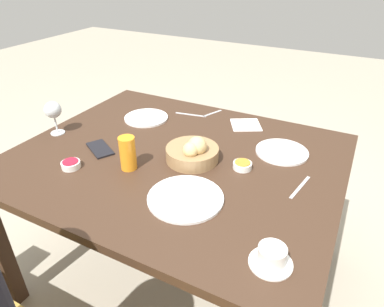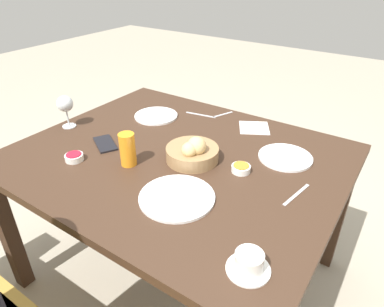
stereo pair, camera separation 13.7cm
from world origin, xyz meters
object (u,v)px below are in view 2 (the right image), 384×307
at_px(plate_far_center, 177,197).
at_px(cell_phone, 105,144).
at_px(bread_basket, 192,153).
at_px(wine_glass, 65,105).
at_px(plate_near_left, 285,157).
at_px(coffee_cup, 249,263).
at_px(jam_bowl_honey, 241,168).
at_px(jam_bowl_berry, 74,157).
at_px(napkin, 254,128).
at_px(juice_glass, 128,149).
at_px(knife_silver, 296,195).
at_px(spoon_coffee, 223,114).
at_px(plate_near_right, 156,116).
at_px(fork_silver, 201,115).

bearing_deg(plate_far_center, cell_phone, -15.12).
bearing_deg(bread_basket, wine_glass, 6.20).
relative_size(plate_near_left, coffee_cup, 1.82).
bearing_deg(jam_bowl_honey, bread_basket, 11.26).
bearing_deg(jam_bowl_berry, napkin, -125.30).
relative_size(juice_glass, jam_bowl_honey, 1.82).
relative_size(knife_silver, napkin, 0.87).
bearing_deg(spoon_coffee, knife_silver, 140.71).
bearing_deg(wine_glass, plate_near_right, -130.32).
height_order(juice_glass, fork_silver, juice_glass).
bearing_deg(jam_bowl_honey, napkin, -72.35).
bearing_deg(juice_glass, jam_bowl_honey, -152.90).
xyz_separation_m(fork_silver, cell_phone, (0.18, 0.50, 0.00)).
xyz_separation_m(plate_far_center, coffee_cup, (-0.34, 0.14, 0.02)).
bearing_deg(jam_bowl_berry, fork_silver, -105.48).
xyz_separation_m(plate_far_center, wine_glass, (0.76, -0.16, 0.11)).
xyz_separation_m(plate_far_center, fork_silver, (0.31, -0.63, -0.00)).
bearing_deg(plate_far_center, jam_bowl_berry, 3.54).
distance_m(knife_silver, napkin, 0.52).
bearing_deg(fork_silver, coffee_cup, 129.97).
distance_m(fork_silver, cell_phone, 0.53).
height_order(jam_bowl_honey, napkin, jam_bowl_honey).
distance_m(plate_near_left, jam_bowl_honey, 0.22).
xyz_separation_m(juice_glass, cell_phone, (0.20, -0.06, -0.06)).
bearing_deg(plate_near_left, cell_phone, 25.40).
relative_size(spoon_coffee, napkin, 0.63).
bearing_deg(jam_bowl_berry, bread_basket, -146.52).
bearing_deg(coffee_cup, fork_silver, -50.03).
xyz_separation_m(bread_basket, napkin, (-0.08, -0.41, -0.04)).
height_order(fork_silver, knife_silver, same).
bearing_deg(bread_basket, cell_phone, 14.53).
bearing_deg(napkin, jam_bowl_honey, 107.65).
distance_m(bread_basket, knife_silver, 0.43).
bearing_deg(wine_glass, fork_silver, -134.01).
bearing_deg(knife_silver, fork_silver, -30.69).
height_order(plate_near_right, napkin, plate_near_right).
distance_m(plate_near_right, napkin, 0.50).
xyz_separation_m(spoon_coffee, napkin, (-0.20, 0.05, 0.00)).
height_order(knife_silver, spoon_coffee, same).
bearing_deg(knife_silver, cell_phone, 8.17).
relative_size(jam_bowl_berry, fork_silver, 0.45).
xyz_separation_m(jam_bowl_honey, napkin, (0.12, -0.37, -0.01)).
height_order(wine_glass, coffee_cup, wine_glass).
bearing_deg(plate_near_right, jam_bowl_honey, 160.29).
relative_size(bread_basket, jam_bowl_honey, 2.89).
xyz_separation_m(bread_basket, wine_glass, (0.67, 0.07, 0.07)).
bearing_deg(jam_bowl_berry, plate_near_left, -144.97).
xyz_separation_m(bread_basket, coffee_cup, (-0.43, 0.37, -0.01)).
xyz_separation_m(plate_near_left, wine_glass, (0.97, 0.30, 0.11)).
bearing_deg(coffee_cup, cell_phone, -18.33).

